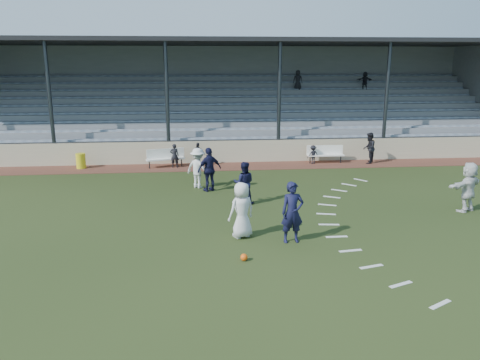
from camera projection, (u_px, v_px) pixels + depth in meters
name	position (u px, v px, depth m)	size (l,w,h in m)	color
ground	(248.00, 240.00, 14.57)	(90.00, 90.00, 0.00)	#243114
cinder_track	(226.00, 166.00, 24.70)	(34.00, 2.00, 0.02)	#552D22
retaining_wall	(224.00, 152.00, 25.56)	(34.00, 0.18, 1.20)	#BFB293
bench_left	(166.00, 156.00, 24.47)	(2.03, 0.99, 0.95)	white
bench_right	(325.00, 152.00, 25.44)	(2.01, 0.48, 0.95)	white
trash_bin	(81.00, 161.00, 24.16)	(0.48, 0.48, 0.77)	yellow
football	(244.00, 257.00, 13.04)	(0.20, 0.20, 0.20)	#EE560E
player_white_lead	(242.00, 210.00, 14.63)	(0.87, 0.57, 1.78)	silver
player_navy_lead	(292.00, 212.00, 14.20)	(0.69, 0.46, 1.90)	#121333
player_navy_mid	(244.00, 183.00, 18.11)	(0.81, 0.63, 1.67)	#121333
player_white_wing	(198.00, 168.00, 20.40)	(1.14, 0.65, 1.76)	silver
player_navy_wing	(209.00, 170.00, 19.86)	(1.10, 0.46, 1.88)	#121333
player_white_back	(468.00, 187.00, 17.18)	(1.72, 0.55, 1.85)	silver
official	(369.00, 148.00, 25.24)	(0.81, 0.63, 1.67)	black
sub_left_near	(175.00, 156.00, 24.28)	(0.45, 0.30, 1.25)	black
sub_left_far	(198.00, 154.00, 24.60)	(0.73, 0.30, 1.25)	black
sub_right	(313.00, 154.00, 25.23)	(0.65, 0.37, 1.00)	black
grandstand	(220.00, 113.00, 29.71)	(34.60, 9.00, 6.61)	gray
penalty_arc	(375.00, 235.00, 14.95)	(3.89, 14.63, 0.01)	silver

